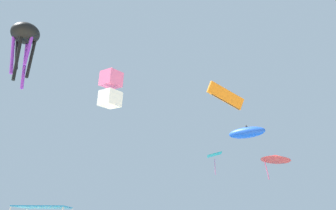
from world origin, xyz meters
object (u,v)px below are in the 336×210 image
kite_parafoil_orange (226,96)px  kite_box_pink (111,89)px  canopy_tent (44,209)px  kite_octopus_black (25,36)px  kite_delta_red (276,157)px  kite_diamond_teal (215,156)px  kite_inflatable_blue (247,133)px

kite_parafoil_orange → kite_box_pink: (-9.39, -7.20, -2.51)m
canopy_tent → kite_parafoil_orange: 17.60m
kite_octopus_black → kite_delta_red: size_ratio=1.42×
kite_parafoil_orange → kite_diamond_teal: (2.66, 16.21, -2.26)m
canopy_tent → kite_octopus_black: 17.79m
kite_octopus_black → kite_delta_red: kite_octopus_black is taller
canopy_tent → kite_parafoil_orange: (12.56, 7.55, 9.76)m
kite_box_pink → kite_delta_red: kite_box_pink is taller
canopy_tent → kite_inflatable_blue: bearing=48.0°
kite_diamond_teal → kite_delta_red: bearing=30.5°
kite_diamond_teal → kite_box_pink: bearing=-17.5°
kite_octopus_black → kite_delta_red: bearing=-131.6°
canopy_tent → kite_box_pink: kite_box_pink is taller
kite_parafoil_orange → kite_octopus_black: (-17.77, 0.56, 5.19)m
kite_inflatable_blue → kite_delta_red: (0.28, -7.35, -4.45)m
canopy_tent → kite_parafoil_orange: kite_parafoil_orange is taller
kite_parafoil_orange → kite_octopus_black: bearing=159.2°
kite_delta_red → kite_diamond_teal: bearing=170.4°
kite_inflatable_blue → kite_box_pink: bearing=91.2°
kite_parafoil_orange → kite_diamond_teal: kite_parafoil_orange is taller
kite_parafoil_orange → kite_inflatable_blue: kite_inflatable_blue is taller
kite_delta_red → canopy_tent: bearing=-85.0°
kite_inflatable_blue → kite_diamond_teal: 5.20m
kite_parafoil_orange → kite_box_pink: size_ratio=1.52×
canopy_tent → kite_diamond_teal: kite_diamond_teal is taller
kite_diamond_teal → kite_parafoil_orange: bearing=0.4°
kite_inflatable_blue → kite_box_pink: (-15.63, -20.56, -2.74)m
kite_delta_red → kite_box_pink: bearing=-80.6°
kite_parafoil_orange → kite_box_pink: 12.09m
kite_box_pink → kite_inflatable_blue: bearing=-172.4°
canopy_tent → kite_diamond_teal: (15.22, 23.76, 7.50)m
kite_octopus_black → kite_box_pink: size_ratio=2.47×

